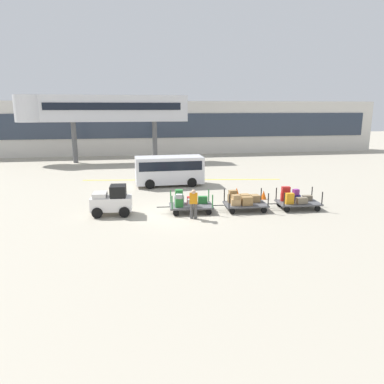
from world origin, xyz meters
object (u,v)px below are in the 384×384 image
(baggage_cart_tail, at_px, (296,200))
(baggage_handler, at_px, (194,203))
(baggage_tug, at_px, (112,201))
(shuttle_van, at_px, (169,169))
(baggage_cart_lead, at_px, (189,203))
(safety_cone_near, at_px, (264,195))
(baggage_cart_middle, at_px, (243,201))
(safety_cone_far, at_px, (237,192))

(baggage_cart_tail, bearing_deg, baggage_handler, -171.18)
(baggage_tug, relative_size, shuttle_van, 0.45)
(baggage_tug, relative_size, baggage_cart_tail, 0.71)
(shuttle_van, bearing_deg, baggage_cart_tail, -49.97)
(baggage_cart_lead, distance_m, baggage_handler, 1.32)
(baggage_cart_lead, bearing_deg, shuttle_van, 92.13)
(shuttle_van, distance_m, safety_cone_near, 7.36)
(baggage_cart_middle, height_order, baggage_cart_tail, baggage_cart_tail)
(baggage_cart_lead, bearing_deg, baggage_cart_tail, -3.38)
(baggage_cart_middle, xyz_separation_m, baggage_cart_tail, (2.98, -0.19, -0.01))
(shuttle_van, bearing_deg, baggage_tug, -118.54)
(baggage_tug, relative_size, safety_cone_far, 3.93)
(shuttle_van, xyz_separation_m, safety_cone_far, (3.88, -3.98, -0.96))
(baggage_handler, distance_m, safety_cone_near, 6.03)
(baggage_tug, relative_size, safety_cone_near, 3.93)
(baggage_handler, xyz_separation_m, safety_cone_near, (4.97, 3.35, -0.59))
(baggage_cart_lead, xyz_separation_m, baggage_cart_middle, (3.02, -0.17, 0.01))
(safety_cone_near, bearing_deg, baggage_cart_lead, -157.62)
(baggage_cart_middle, relative_size, safety_cone_far, 5.52)
(baggage_cart_lead, xyz_separation_m, shuttle_van, (-0.26, 7.10, 0.71))
(baggage_cart_lead, xyz_separation_m, baggage_cart_tail, (6.00, -0.35, -0.00))
(baggage_cart_lead, distance_m, safety_cone_far, 4.79)
(shuttle_van, distance_m, safety_cone_far, 5.64)
(baggage_cart_lead, distance_m, safety_cone_near, 5.44)
(baggage_cart_middle, distance_m, baggage_handler, 3.19)
(baggage_cart_lead, height_order, baggage_cart_middle, baggage_cart_lead)
(baggage_tug, relative_size, baggage_cart_middle, 0.71)
(baggage_cart_lead, bearing_deg, safety_cone_far, 40.78)
(baggage_handler, relative_size, shuttle_van, 0.32)
(shuttle_van, relative_size, safety_cone_far, 8.82)
(baggage_cart_middle, height_order, safety_cone_far, baggage_cart_middle)
(baggage_cart_lead, xyz_separation_m, safety_cone_far, (3.62, 3.12, -0.25))
(baggage_cart_middle, relative_size, baggage_cart_tail, 1.00)
(baggage_tug, distance_m, baggage_cart_tail, 10.04)
(baggage_handler, bearing_deg, safety_cone_far, 50.96)
(shuttle_van, bearing_deg, baggage_handler, -87.85)
(safety_cone_near, bearing_deg, baggage_cart_middle, -131.86)
(baggage_tug, height_order, baggage_cart_lead, baggage_tug)
(baggage_cart_middle, xyz_separation_m, safety_cone_near, (2.00, 2.24, -0.26))
(baggage_handler, bearing_deg, baggage_cart_lead, 92.31)
(baggage_cart_lead, bearing_deg, baggage_cart_middle, -3.16)
(baggage_cart_middle, distance_m, shuttle_van, 8.01)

